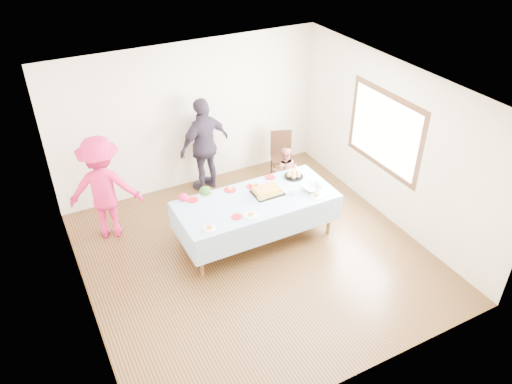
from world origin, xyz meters
The scene contains 22 objects.
ground centered at (0.00, 0.00, 0.00)m, with size 5.00×5.00×0.00m, color #412412.
room_walls centered at (0.05, 0.00, 1.77)m, with size 5.04×5.04×2.72m.
party_table centered at (0.22, 0.37, 0.72)m, with size 2.50×1.10×0.78m.
birthday_cake centered at (0.45, 0.43, 0.82)m, with size 0.47×0.36×0.08m.
rolls_tray centered at (1.07, 0.66, 0.82)m, with size 0.32×0.32×0.10m.
punch_bowl centered at (1.13, 0.18, 0.82)m, with size 0.29×0.29×0.07m, color silver.
party_hat centered at (1.17, 0.78, 0.87)m, with size 0.11×0.11×0.18m, color white.
fork_pile centered at (0.84, 0.24, 0.81)m, with size 0.24×0.18×0.07m, color white, non-canonical shape.
plate_red_far_a centered at (-0.68, 0.79, 0.79)m, with size 0.18×0.18×0.01m, color red.
plate_red_far_b centered at (-0.04, 0.79, 0.79)m, with size 0.19×0.19×0.01m, color red.
plate_red_far_c centered at (0.33, 0.71, 0.79)m, with size 0.20×0.20×0.01m, color red.
plate_red_far_d centered at (0.71, 0.83, 0.79)m, with size 0.18×0.18×0.01m, color red.
plate_red_near centered at (-0.26, 0.08, 0.79)m, with size 0.16×0.16×0.01m, color red.
plate_white_left centered at (-0.73, 0.00, 0.79)m, with size 0.20×0.20×0.01m, color white.
plate_white_mid centered at (-0.06, 0.02, 0.79)m, with size 0.21×0.21×0.01m, color white.
plate_white_right centered at (1.08, -0.01, 0.79)m, with size 0.21×0.21×0.01m, color white.
dining_chair centered at (1.56, 1.90, 0.52)m, with size 0.52×0.52×0.93m.
toddler_left centered at (-0.79, 0.90, 0.44)m, with size 0.32×0.21×0.88m, color #E31C57.
toddler_mid centered at (-0.41, 0.90, 0.43)m, with size 0.42×0.28×0.87m, color #2E6622.
toddler_right centered at (1.30, 1.36, 0.46)m, with size 0.45×0.35×0.93m, color #C4715B.
adult_left centered at (-1.83, 1.61, 0.88)m, with size 1.14×0.65×1.76m, color #D31A55.
adult_right centered at (0.11, 2.17, 0.90)m, with size 1.05×0.44×1.79m, color #322939.
Camera 1 is at (-2.75, -5.31, 5.11)m, focal length 35.00 mm.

